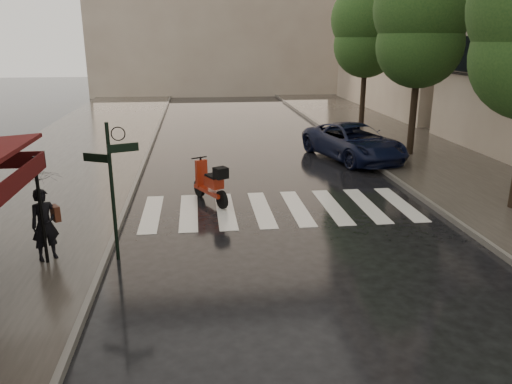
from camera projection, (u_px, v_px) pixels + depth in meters
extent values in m
plane|color=black|center=(165.00, 329.00, 8.53)|extent=(120.00, 120.00, 0.00)
cube|color=#38332D|center=(65.00, 165.00, 19.39)|extent=(6.00, 60.00, 0.12)
cube|color=#38332D|center=(426.00, 155.00, 21.05)|extent=(5.50, 60.00, 0.12)
cube|color=#595651|center=(144.00, 162.00, 19.73)|extent=(0.12, 60.00, 0.16)
cube|color=#595651|center=(362.00, 156.00, 20.73)|extent=(0.12, 60.00, 0.16)
cube|color=silver|center=(152.00, 213.00, 14.14)|extent=(0.50, 3.20, 0.01)
cube|color=silver|center=(189.00, 212.00, 14.26)|extent=(0.50, 3.20, 0.01)
cube|color=silver|center=(226.00, 211.00, 14.38)|extent=(0.50, 3.20, 0.01)
cube|color=silver|center=(262.00, 209.00, 14.50)|extent=(0.50, 3.20, 0.01)
cube|color=silver|center=(297.00, 208.00, 14.61)|extent=(0.50, 3.20, 0.01)
cube|color=silver|center=(332.00, 206.00, 14.73)|extent=(0.50, 3.20, 0.01)
cube|color=silver|center=(366.00, 205.00, 14.85)|extent=(0.50, 3.20, 0.01)
cube|color=silver|center=(400.00, 204.00, 14.97)|extent=(0.50, 3.20, 0.01)
cylinder|color=black|center=(41.00, 211.00, 10.45)|extent=(0.07, 0.07, 2.35)
cylinder|color=black|center=(113.00, 193.00, 10.78)|extent=(0.08, 0.08, 3.10)
cube|color=black|center=(123.00, 148.00, 10.52)|extent=(0.62, 0.26, 0.18)
cube|color=black|center=(96.00, 158.00, 10.51)|extent=(0.56, 0.29, 0.18)
cylinder|color=black|center=(414.00, 100.00, 20.29)|extent=(0.28, 0.28, 4.48)
sphere|color=#193C16|center=(419.00, 45.00, 19.65)|extent=(3.40, 3.40, 3.40)
sphere|color=#193C16|center=(423.00, 8.00, 19.25)|extent=(3.80, 3.80, 3.80)
cylinder|color=black|center=(363.00, 86.00, 26.97)|extent=(0.28, 0.28, 4.37)
sphere|color=#193C16|center=(366.00, 45.00, 26.35)|extent=(3.40, 3.40, 3.40)
sphere|color=#193C16|center=(368.00, 19.00, 25.96)|extent=(3.80, 3.80, 3.80)
imported|color=black|center=(45.00, 224.00, 10.75)|extent=(0.70, 0.64, 1.60)
imported|color=black|center=(38.00, 171.00, 10.40)|extent=(1.32, 1.33, 0.87)
cube|color=#431E12|center=(55.00, 213.00, 10.85)|extent=(0.27, 0.32, 0.34)
cylinder|color=black|center=(222.00, 200.00, 14.49)|extent=(0.35, 0.53, 0.54)
cylinder|color=black|center=(199.00, 188.00, 15.61)|extent=(0.35, 0.53, 0.54)
cube|color=maroon|center=(210.00, 191.00, 15.05)|extent=(0.95, 1.45, 0.11)
cube|color=maroon|center=(214.00, 182.00, 14.73)|extent=(0.58, 0.70, 0.31)
cube|color=maroon|center=(201.00, 173.00, 15.32)|extent=(0.38, 0.28, 0.84)
cylinder|color=black|center=(199.00, 158.00, 15.27)|extent=(0.48, 0.27, 0.04)
cube|color=black|center=(221.00, 173.00, 14.29)|extent=(0.47, 0.46, 0.31)
imported|color=black|center=(354.00, 142.00, 20.33)|extent=(3.69, 5.59, 1.43)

